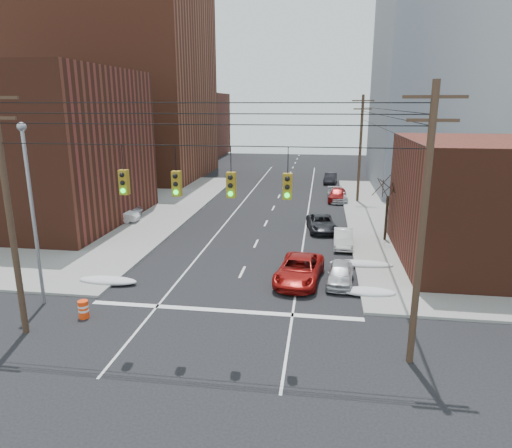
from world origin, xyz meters
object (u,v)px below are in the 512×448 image
(parked_car_b, at_px, (343,238))
(parked_car_d, at_px, (337,195))
(parked_car_f, at_px, (330,178))
(lot_car_d, at_px, (108,200))
(construction_barrel, at_px, (83,309))
(parked_car_a, at_px, (340,274))
(lot_car_b, at_px, (117,209))
(lot_car_c, at_px, (29,221))
(parked_car_c, at_px, (321,223))
(red_pickup, at_px, (299,270))
(parked_car_e, at_px, (337,194))
(lot_car_a, at_px, (116,215))

(parked_car_b, xyz_separation_m, parked_car_d, (0.00, 16.07, 0.03))
(parked_car_f, bearing_deg, parked_car_b, -83.81)
(lot_car_d, bearing_deg, construction_barrel, -134.93)
(parked_car_a, height_order, parked_car_b, same)
(parked_car_a, distance_m, lot_car_b, 23.77)
(parked_car_a, relative_size, lot_car_c, 0.84)
(parked_car_a, relative_size, parked_car_c, 0.80)
(lot_car_c, xyz_separation_m, lot_car_d, (2.87, 8.44, 0.14))
(red_pickup, distance_m, parked_car_b, 7.72)
(parked_car_a, relative_size, lot_car_d, 0.81)
(construction_barrel, bearing_deg, parked_car_e, 66.26)
(lot_car_a, bearing_deg, parked_car_d, -62.04)
(parked_car_b, bearing_deg, parked_car_d, 91.15)
(parked_car_e, bearing_deg, red_pickup, -91.47)
(parked_car_e, bearing_deg, lot_car_d, -157.54)
(parked_car_a, height_order, lot_car_b, lot_car_b)
(parked_car_d, bearing_deg, construction_barrel, -119.61)
(lot_car_a, relative_size, lot_car_d, 0.84)
(lot_car_c, bearing_deg, lot_car_a, -70.96)
(red_pickup, relative_size, lot_car_b, 1.13)
(red_pickup, height_order, parked_car_d, red_pickup)
(lot_car_b, relative_size, construction_barrel, 5.20)
(red_pickup, distance_m, parked_car_f, 34.57)
(parked_car_f, bearing_deg, parked_car_a, -84.80)
(parked_car_e, bearing_deg, lot_car_b, -147.98)
(red_pickup, relative_size, parked_car_f, 1.25)
(parked_car_d, relative_size, lot_car_b, 0.97)
(parked_car_b, bearing_deg, lot_car_b, 164.51)
(parked_car_d, bearing_deg, lot_car_d, -168.89)
(lot_car_a, height_order, construction_barrel, lot_car_a)
(parked_car_e, relative_size, construction_barrel, 4.90)
(parked_car_c, height_order, lot_car_c, lot_car_c)
(red_pickup, xyz_separation_m, lot_car_b, (-17.34, 13.20, 0.06))
(parked_car_b, distance_m, parked_car_d, 16.07)
(parked_car_d, height_order, construction_barrel, parked_car_d)
(parked_car_a, distance_m, lot_car_c, 26.24)
(parked_car_a, height_order, parked_car_d, parked_car_d)
(lot_car_a, height_order, lot_car_c, lot_car_c)
(parked_car_e, relative_size, lot_car_d, 0.96)
(parked_car_f, height_order, lot_car_a, lot_car_a)
(parked_car_b, height_order, lot_car_d, lot_car_d)
(red_pickup, relative_size, parked_car_d, 1.16)
(lot_car_c, bearing_deg, parked_car_b, -100.14)
(parked_car_e, bearing_deg, parked_car_d, -84.58)
(construction_barrel, bearing_deg, lot_car_c, 131.28)
(red_pickup, distance_m, construction_barrel, 11.94)
(parked_car_f, bearing_deg, lot_car_b, -127.62)
(lot_car_b, xyz_separation_m, lot_car_c, (-5.28, -5.27, -0.01))
(parked_car_b, distance_m, parked_car_e, 16.11)
(parked_car_f, bearing_deg, parked_car_e, -82.03)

